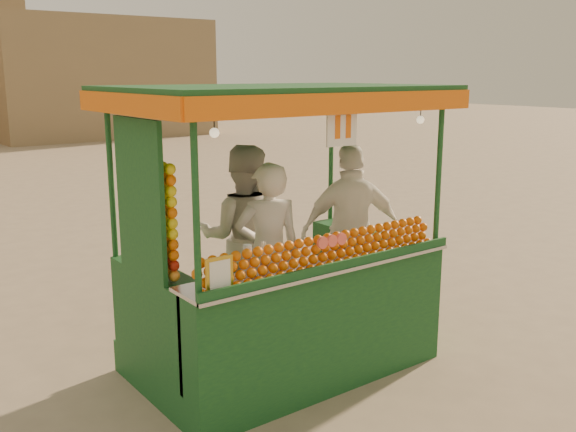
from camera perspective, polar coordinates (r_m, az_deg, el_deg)
ground at (r=6.39m, az=2.17°, el=-12.71°), size 90.00×90.00×0.00m
building_right at (r=30.41m, az=-16.76°, el=11.62°), size 9.00×6.00×5.00m
juice_cart at (r=5.88m, az=-0.54°, el=-6.00°), size 2.89×1.87×2.62m
vendor_left at (r=5.82m, az=-1.76°, el=-3.33°), size 0.71×0.59×1.66m
vendor_middle at (r=6.20m, az=-3.98°, el=-1.83°), size 1.09×1.04×1.77m
vendor_right at (r=6.46m, az=5.66°, el=-1.36°), size 1.11×0.85×1.75m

